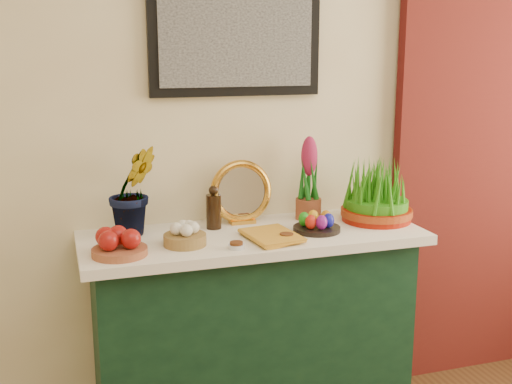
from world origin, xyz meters
The scene contains 13 objects.
sideboard centered at (0.03, 2.00, 0.42)m, with size 1.30×0.45×0.85m, color #143820.
tablecloth centered at (0.03, 2.00, 0.87)m, with size 1.40×0.55×0.04m, color white.
hyacinth_green centered at (-0.43, 2.12, 1.13)m, with size 0.24×0.21×0.48m, color #166518.
apple_bowl centered at (-0.52, 1.86, 0.93)m, with size 0.24×0.24×0.10m.
garlic_basket centered at (-0.27, 1.91, 0.93)m, with size 0.20×0.20×0.09m.
vinegar_cruet centered at (-0.10, 2.11, 0.97)m, with size 0.06×0.06×0.18m.
mirror centered at (0.03, 2.16, 1.02)m, with size 0.27×0.08×0.28m.
book centered at (-0.02, 1.87, 0.91)m, with size 0.17×0.25×0.03m, color gold.
spice_dish_left centered at (-0.09, 1.81, 0.90)m, with size 0.06×0.06×0.03m.
spice_dish_right centered at (0.13, 1.86, 0.90)m, with size 0.07×0.07×0.03m.
egg_plate centered at (0.29, 1.93, 0.92)m, with size 0.23×0.23×0.08m.
hyacinth_pink centered at (0.33, 2.13, 1.06)m, with size 0.11×0.11×0.37m.
wheatgrass_sabzeh centered at (0.61, 2.01, 1.00)m, with size 0.31×0.31×0.26m.
Camera 1 is at (-0.73, -0.42, 1.64)m, focal length 45.00 mm.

